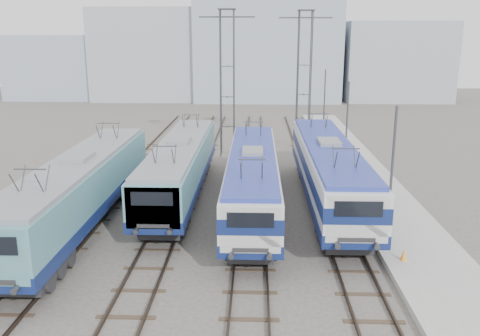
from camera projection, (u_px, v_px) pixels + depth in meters
name	position (u px, v px, depth m)	size (l,w,h in m)	color
ground	(199.00, 270.00, 22.31)	(160.00, 160.00, 0.00)	#514C47
platform	(388.00, 209.00, 29.67)	(4.00, 70.00, 0.30)	#9E9E99
locomotive_far_left	(79.00, 188.00, 26.39)	(2.93, 18.52, 3.49)	navy
locomotive_center_left	(180.00, 165.00, 31.41)	(2.79, 17.60, 3.31)	navy
locomotive_center_right	(252.00, 176.00, 28.79)	(2.76, 17.44, 3.28)	navy
locomotive_far_right	(328.00, 168.00, 30.13)	(2.94, 18.57, 3.49)	navy
catenary_tower_west	(227.00, 77.00, 41.89)	(4.50, 1.20, 12.00)	#3F4247
catenary_tower_east	(304.00, 75.00, 43.61)	(4.50, 1.20, 12.00)	#3F4247
mast_front	(391.00, 182.00, 23.07)	(0.12, 0.12, 7.00)	#3F4247
mast_mid	(346.00, 133.00, 34.67)	(0.12, 0.12, 7.00)	#3F4247
mast_rear	(324.00, 109.00, 46.28)	(0.12, 0.12, 7.00)	#3F4247
safety_cone	(404.00, 254.00, 22.47)	(0.29, 0.29, 0.57)	orange
building_west	(154.00, 54.00, 80.92)	(18.00, 12.00, 14.00)	#989FA8
building_center	(267.00, 42.00, 79.83)	(22.00, 14.00, 18.00)	#919EB3
building_east	(394.00, 61.00, 79.95)	(16.00, 12.00, 12.00)	#989FA8
building_far_west	(56.00, 67.00, 81.94)	(14.00, 10.00, 10.00)	#919EB3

